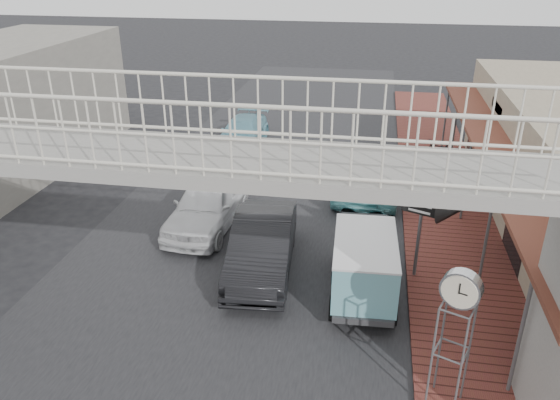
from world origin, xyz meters
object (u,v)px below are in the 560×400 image
at_px(angkot_curb, 368,175).
at_px(street_clock, 460,296).
at_px(angkot_far, 242,133).
at_px(dark_sedan, 262,245).
at_px(white_hatchback, 208,204).
at_px(angkot_van, 364,258).
at_px(motorcycle_near, 437,181).
at_px(arrow_sign, 448,208).
at_px(motorcycle_far, 437,154).

height_order(angkot_curb, street_clock, street_clock).
relative_size(angkot_curb, angkot_far, 1.12).
bearing_deg(angkot_far, angkot_curb, -34.94).
xyz_separation_m(dark_sedan, street_clock, (4.61, -4.41, 1.85)).
height_order(white_hatchback, angkot_van, angkot_van).
xyz_separation_m(angkot_van, street_clock, (1.75, -3.62, 1.53)).
relative_size(angkot_curb, motorcycle_near, 2.90).
distance_m(angkot_far, angkot_van, 12.69).
xyz_separation_m(white_hatchback, angkot_far, (-0.79, 8.07, -0.15)).
bearing_deg(angkot_van, street_clock, -66.51).
bearing_deg(angkot_curb, angkot_van, 93.08).
bearing_deg(arrow_sign, angkot_far, 150.98).
relative_size(dark_sedan, motorcycle_far, 2.50).
xyz_separation_m(angkot_far, angkot_van, (5.95, -11.20, 0.46)).
bearing_deg(dark_sedan, angkot_far, 101.68).
bearing_deg(street_clock, angkot_curb, 122.40).
height_order(angkot_curb, angkot_far, angkot_curb).
distance_m(white_hatchback, dark_sedan, 3.28).
bearing_deg(motorcycle_near, angkot_van, -177.71).
bearing_deg(motorcycle_near, street_clock, -162.25).
relative_size(dark_sedan, angkot_curb, 0.96).
bearing_deg(dark_sedan, angkot_van, -20.40).
distance_m(angkot_curb, motorcycle_near, 2.57).
distance_m(angkot_curb, angkot_van, 6.81).
bearing_deg(white_hatchback, motorcycle_near, 30.17).
bearing_deg(angkot_van, motorcycle_far, 72.40).
relative_size(angkot_van, motorcycle_near, 2.13).
bearing_deg(angkot_van, white_hatchback, 146.44).
xyz_separation_m(white_hatchback, dark_sedan, (2.30, -2.34, -0.01)).
relative_size(white_hatchback, arrow_sign, 1.66).
distance_m(angkot_van, arrow_sign, 2.49).
xyz_separation_m(angkot_curb, angkot_van, (0.09, -6.80, 0.42)).
bearing_deg(angkot_far, motorcycle_far, -8.12).
xyz_separation_m(white_hatchback, motorcycle_far, (7.80, 6.54, -0.12)).
xyz_separation_m(angkot_van, motorcycle_far, (2.64, 9.67, -0.43)).
distance_m(white_hatchback, motorcycle_far, 10.18).
distance_m(angkot_van, motorcycle_near, 7.47).
height_order(angkot_far, motorcycle_near, angkot_far).
bearing_deg(motorcycle_near, arrow_sign, -162.54).
relative_size(motorcycle_far, arrow_sign, 0.68).
bearing_deg(dark_sedan, angkot_curb, 60.33).
bearing_deg(arrow_sign, white_hatchback, -174.54).
relative_size(angkot_curb, motorcycle_far, 2.59).
distance_m(dark_sedan, arrow_sign, 5.12).
height_order(angkot_van, arrow_sign, arrow_sign).
xyz_separation_m(white_hatchback, motorcycle_near, (7.63, 3.90, -0.24)).
relative_size(motorcycle_near, street_clock, 0.55).
xyz_separation_m(angkot_far, motorcycle_far, (8.60, -1.53, 0.03)).
distance_m(angkot_curb, street_clock, 10.75).
bearing_deg(street_clock, angkot_far, 139.87).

